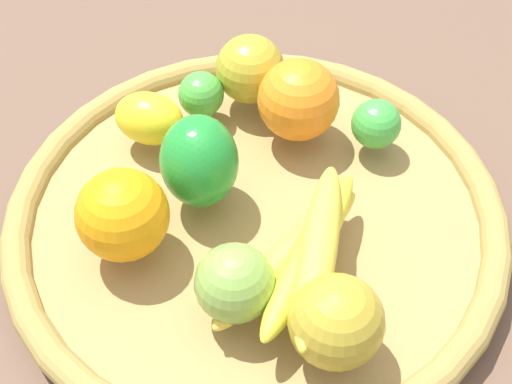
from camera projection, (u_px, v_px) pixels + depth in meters
name	position (u px, v px, depth m)	size (l,w,h in m)	color
ground_plane	(256.00, 233.00, 0.73)	(2.40, 2.40, 0.00)	brown
basket	(256.00, 220.00, 0.72)	(0.47, 0.47, 0.04)	#A2814A
apple_2	(235.00, 283.00, 0.61)	(0.07, 0.07, 0.07)	#7BA644
lemon_0	(149.00, 118.00, 0.74)	(0.07, 0.05, 0.05)	yellow
orange_1	(298.00, 100.00, 0.74)	(0.08, 0.08, 0.08)	orange
banana_bunch	(305.00, 253.00, 0.63)	(0.16, 0.19, 0.06)	yellow
orange_0	(122.00, 215.00, 0.64)	(0.08, 0.08, 0.08)	orange
apple_0	(250.00, 69.00, 0.78)	(0.07, 0.07, 0.07)	#AD9C29
bell_pepper	(199.00, 161.00, 0.68)	(0.08, 0.07, 0.09)	#208D30
apple_1	(336.00, 322.00, 0.58)	(0.07, 0.07, 0.07)	#AF982B
lime_0	(201.00, 94.00, 0.77)	(0.05, 0.05, 0.05)	green
lime_1	(376.00, 124.00, 0.74)	(0.05, 0.05, 0.05)	green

